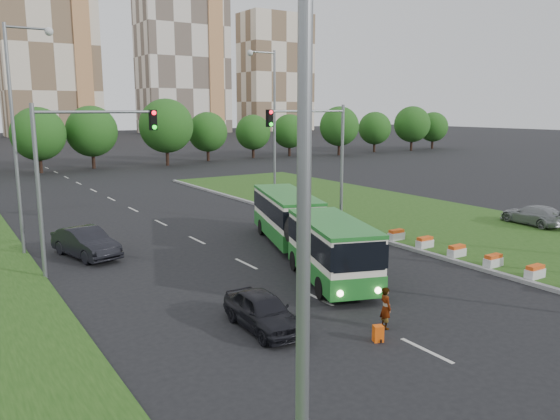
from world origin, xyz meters
TOP-DOWN VIEW (x-y plane):
  - ground at (0.00, 0.00)m, footprint 360.00×360.00m
  - grass_median at (13.00, 8.00)m, footprint 14.00×60.00m
  - median_kerb at (6.05, 8.00)m, footprint 0.30×60.00m
  - lane_markings at (-3.00, 20.00)m, footprint 0.20×100.00m
  - flower_planters at (6.70, -1.40)m, footprint 1.10×13.70m
  - traffic_mast_median at (4.78, 10.00)m, footprint 5.76×0.32m
  - traffic_mast_left at (-10.38, 9.00)m, footprint 5.76×0.32m
  - street_lamps at (-3.00, 10.00)m, footprint 36.00×60.00m
  - tree_line at (10.00, 55.00)m, footprint 120.00×8.00m
  - apartment_tower_ceast at (15.00, 150.00)m, footprint 25.00×15.00m
  - apartment_tower_east at (55.00, 150.00)m, footprint 27.00×15.00m
  - midrise_east at (90.00, 150.00)m, footprint 24.00×14.00m
  - articulated_bus at (-0.10, 5.36)m, footprint 2.39×15.36m
  - car_left_near at (-6.55, -1.57)m, footprint 1.72×3.99m
  - car_left_far at (-9.48, 11.73)m, footprint 2.78×5.02m
  - car_median at (17.40, 3.33)m, footprint 2.35×4.73m
  - pedestrian at (-2.85, -3.90)m, footprint 0.48×0.62m
  - shopping_trolley at (-3.84, -4.62)m, footprint 0.33×0.35m

SIDE VIEW (x-z plane):
  - ground at x=0.00m, z-range 0.00..0.00m
  - lane_markings at x=-3.00m, z-range -0.01..0.01m
  - grass_median at x=13.00m, z-range 0.00..0.15m
  - median_kerb at x=6.05m, z-range 0.00..0.18m
  - shopping_trolley at x=-3.84m, z-range 0.00..0.56m
  - flower_planters at x=6.70m, z-range 0.15..0.75m
  - car_left_near at x=-6.55m, z-range 0.00..1.34m
  - pedestrian at x=-2.85m, z-range 0.00..1.53m
  - car_left_far at x=-9.48m, z-range 0.00..1.57m
  - car_median at x=17.40m, z-range 0.15..1.47m
  - articulated_bus at x=-0.10m, z-range 0.28..2.81m
  - tree_line at x=10.00m, z-range 0.00..9.00m
  - traffic_mast_median at x=4.78m, z-range 1.35..9.35m
  - traffic_mast_left at x=-10.38m, z-range 1.35..9.35m
  - street_lamps at x=-3.00m, z-range 0.00..12.00m
  - midrise_east at x=90.00m, z-range 0.00..40.00m
  - apartment_tower_east at x=55.00m, z-range 0.00..47.00m
  - apartment_tower_ceast at x=15.00m, z-range 0.00..50.00m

